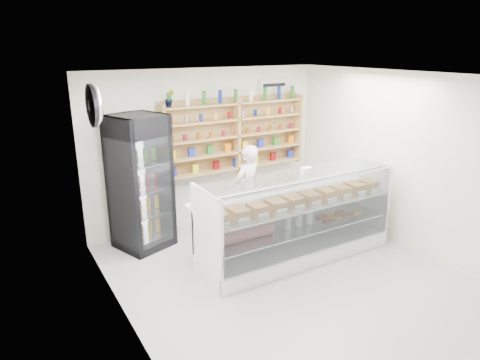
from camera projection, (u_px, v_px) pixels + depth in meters
room at (292, 184)px, 5.67m from camera, size 5.00×5.00×5.00m
display_counter at (295, 234)px, 6.61m from camera, size 3.10×0.93×1.35m
shop_worker at (247, 190)px, 7.35m from camera, size 0.67×0.55×1.58m
drinks_cooler at (140, 183)px, 6.76m from camera, size 0.99×0.97×2.16m
wall_shelving at (236, 136)px, 7.77m from camera, size 2.84×0.28×1.33m
potted_plant at (169, 98)px, 6.94m from camera, size 0.16×0.13×0.28m
security_mirror at (96, 106)px, 5.28m from camera, size 0.15×0.50×0.50m
wall_sign at (274, 85)px, 8.06m from camera, size 0.62×0.03×0.20m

